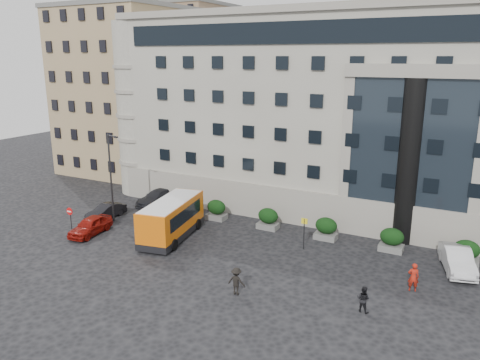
% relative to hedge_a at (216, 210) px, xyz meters
% --- Properties ---
extents(ground, '(120.00, 120.00, 0.00)m').
position_rel_hedge_a_xyz_m(ground, '(4.00, -7.80, -0.93)').
color(ground, black).
rests_on(ground, ground).
extents(civic_building, '(44.00, 24.00, 18.00)m').
position_rel_hedge_a_xyz_m(civic_building, '(10.00, 14.20, 8.07)').
color(civic_building, gray).
rests_on(civic_building, ground).
extents(entrance_column, '(1.80, 1.80, 13.00)m').
position_rel_hedge_a_xyz_m(entrance_column, '(16.00, 2.50, 5.57)').
color(entrance_column, black).
rests_on(entrance_column, ground).
extents(apartment_near, '(14.00, 14.00, 20.00)m').
position_rel_hedge_a_xyz_m(apartment_near, '(-20.00, 12.20, 9.07)').
color(apartment_near, '#998159').
rests_on(apartment_near, ground).
extents(apartment_far, '(13.00, 13.00, 22.00)m').
position_rel_hedge_a_xyz_m(apartment_far, '(-23.00, 30.20, 10.07)').
color(apartment_far, '#7A6047').
rests_on(apartment_far, ground).
extents(hedge_a, '(1.80, 1.26, 1.84)m').
position_rel_hedge_a_xyz_m(hedge_a, '(0.00, 0.00, 0.00)').
color(hedge_a, '#555452').
rests_on(hedge_a, ground).
extents(hedge_b, '(1.80, 1.26, 1.84)m').
position_rel_hedge_a_xyz_m(hedge_b, '(5.20, 0.00, 0.00)').
color(hedge_b, '#555452').
rests_on(hedge_b, ground).
extents(hedge_c, '(1.80, 1.26, 1.84)m').
position_rel_hedge_a_xyz_m(hedge_c, '(10.40, 0.00, 0.00)').
color(hedge_c, '#555452').
rests_on(hedge_c, ground).
extents(hedge_d, '(1.80, 1.26, 1.84)m').
position_rel_hedge_a_xyz_m(hedge_d, '(15.60, 0.00, 0.00)').
color(hedge_d, '#555452').
rests_on(hedge_d, ground).
extents(hedge_e, '(1.80, 1.26, 1.84)m').
position_rel_hedge_a_xyz_m(hedge_e, '(20.80, 0.00, 0.00)').
color(hedge_e, '#555452').
rests_on(hedge_e, ground).
extents(street_lamp, '(1.16, 0.18, 8.00)m').
position_rel_hedge_a_xyz_m(street_lamp, '(-7.94, -4.80, 3.44)').
color(street_lamp, '#262628').
rests_on(street_lamp, ground).
extents(bus_stop_sign, '(0.50, 0.08, 2.52)m').
position_rel_hedge_a_xyz_m(bus_stop_sign, '(9.50, -2.80, 0.80)').
color(bus_stop_sign, '#262628').
rests_on(bus_stop_sign, ground).
extents(no_entry_sign, '(0.64, 0.16, 2.32)m').
position_rel_hedge_a_xyz_m(no_entry_sign, '(-9.00, -8.84, 0.72)').
color(no_entry_sign, '#262628').
rests_on(no_entry_sign, ground).
extents(minibus, '(3.91, 7.91, 3.16)m').
position_rel_hedge_a_xyz_m(minibus, '(-0.97, -5.56, 0.81)').
color(minibus, '#D9600A').
rests_on(minibus, ground).
extents(red_truck, '(3.31, 5.27, 2.64)m').
position_rel_hedge_a_xyz_m(red_truck, '(-13.41, 8.13, 0.42)').
color(red_truck, maroon).
rests_on(red_truck, ground).
extents(parked_car_a, '(2.21, 4.53, 1.49)m').
position_rel_hedge_a_xyz_m(parked_car_a, '(-7.50, -8.14, -0.18)').
color(parked_car_a, maroon).
rests_on(parked_car_a, ground).
extents(parked_car_b, '(1.78, 4.11, 1.32)m').
position_rel_hedge_a_xyz_m(parked_car_b, '(-9.20, -4.50, -0.27)').
color(parked_car_b, black).
rests_on(parked_car_b, ground).
extents(parked_car_c, '(2.80, 5.36, 1.48)m').
position_rel_hedge_a_xyz_m(parked_car_c, '(-7.50, 1.11, -0.19)').
color(parked_car_c, black).
rests_on(parked_car_c, ground).
extents(parked_car_d, '(3.08, 5.58, 1.48)m').
position_rel_hedge_a_xyz_m(parked_car_d, '(-13.00, 8.20, -0.19)').
color(parked_car_d, black).
rests_on(parked_car_d, ground).
extents(white_taxi, '(2.96, 5.24, 1.63)m').
position_rel_hedge_a_xyz_m(white_taxi, '(20.30, -1.36, -0.11)').
color(white_taxi, silver).
rests_on(white_taxi, ground).
extents(pedestrian_a, '(0.79, 0.62, 1.90)m').
position_rel_hedge_a_xyz_m(pedestrian_a, '(18.00, -5.90, 0.02)').
color(pedestrian_a, '#A71E10').
rests_on(pedestrian_a, ground).
extents(pedestrian_b, '(0.87, 0.73, 1.61)m').
position_rel_hedge_a_xyz_m(pedestrian_b, '(15.77, -9.90, -0.13)').
color(pedestrian_b, black).
rests_on(pedestrian_b, ground).
extents(pedestrian_c, '(1.18, 0.71, 1.79)m').
position_rel_hedge_a_xyz_m(pedestrian_c, '(8.23, -11.52, -0.03)').
color(pedestrian_c, black).
rests_on(pedestrian_c, ground).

